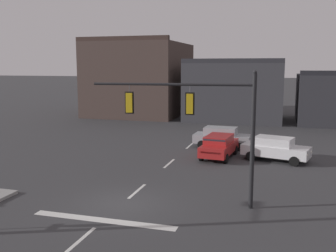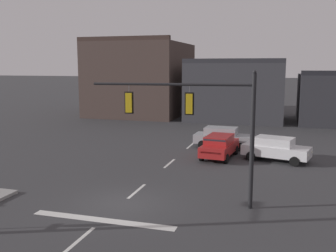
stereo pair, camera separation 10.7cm
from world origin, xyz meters
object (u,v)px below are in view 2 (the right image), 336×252
signal_mast_near_side (202,116)px  car_lot_farside (219,146)px  car_lot_middle (276,148)px  car_lot_nearside (222,137)px

signal_mast_near_side → car_lot_farside: 10.19m
signal_mast_near_side → car_lot_farside: (-0.69, 9.62, -3.31)m
car_lot_farside → car_lot_middle: bearing=2.9°
car_lot_nearside → car_lot_farside: bearing=-84.5°
car_lot_middle → signal_mast_near_side: bearing=-107.6°
signal_mast_near_side → car_lot_nearside: signal_mast_near_side is taller
car_lot_middle → car_lot_farside: size_ratio=1.03×
car_lot_farside → car_lot_nearside: bearing=95.5°
signal_mast_near_side → car_lot_nearside: bearing=94.5°
signal_mast_near_side → car_lot_middle: (3.10, 9.81, -3.31)m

